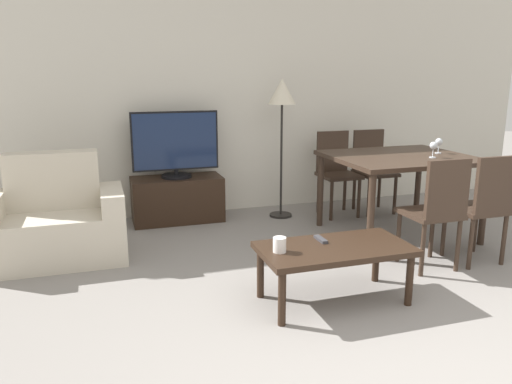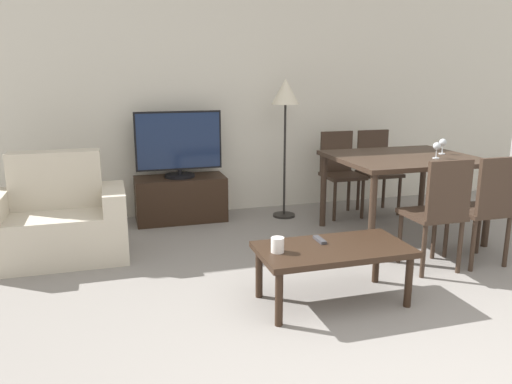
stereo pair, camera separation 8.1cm
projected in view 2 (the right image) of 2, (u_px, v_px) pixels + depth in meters
The scene contains 15 objects.
wall_back at pixel (243, 89), 5.45m from camera, with size 7.35×0.06×2.70m.
armchair at pixel (58, 222), 4.14m from camera, with size 1.10×0.63×0.88m.
tv_stand at pixel (181, 199), 5.24m from camera, with size 0.93×0.43×0.47m.
tv at pixel (179, 145), 5.10m from camera, with size 0.88×0.31×0.68m.
coffee_table at pixel (333, 253), 3.33m from camera, with size 1.02×0.53×0.40m.
dining_table at pixel (403, 165), 4.63m from camera, with size 1.27×1.10×0.77m.
dining_chair_near at pixel (438, 209), 3.81m from camera, with size 0.40×0.40×0.90m.
dining_chair_far at pixel (376, 167), 5.54m from camera, with size 0.40×0.40×0.90m.
dining_chair_near_right at pixel (486, 205), 3.94m from camera, with size 0.40×0.40×0.90m.
dining_chair_far_left at pixel (340, 169), 5.41m from camera, with size 0.40×0.40×0.90m.
floor_lamp at pixel (285, 101), 5.14m from camera, with size 0.29×0.29×1.47m.
remote_primary at pixel (320, 240), 3.42m from camera, with size 0.04×0.15×0.02m.
cup_white_near at pixel (277, 245), 3.20m from camera, with size 0.09×0.09×0.10m.
wine_glass_left at pixel (437, 147), 4.45m from camera, with size 0.07×0.07×0.15m.
wine_glass_center at pixel (443, 143), 4.70m from camera, with size 0.07×0.07×0.15m.
Camera 2 is at (-1.43, -1.63, 1.52)m, focal length 35.00 mm.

